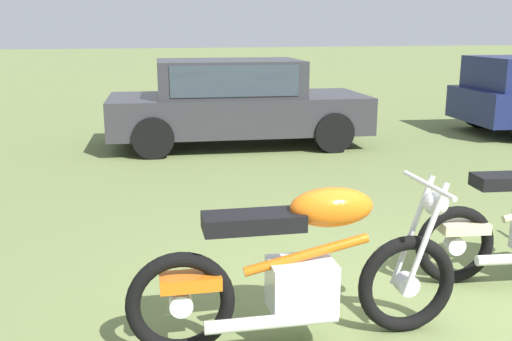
# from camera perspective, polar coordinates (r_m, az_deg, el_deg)

# --- Properties ---
(ground_plane) EXTENTS (120.00, 120.00, 0.00)m
(ground_plane) POSITION_cam_1_polar(r_m,az_deg,el_deg) (4.26, 17.60, -13.77)
(ground_plane) COLOR olive
(motorcycle_orange) EXTENTS (2.09, 0.64, 1.02)m
(motorcycle_orange) POSITION_cam_1_polar(r_m,az_deg,el_deg) (3.63, 4.56, -9.49)
(motorcycle_orange) COLOR black
(motorcycle_orange) RESTS_ON ground
(car_charcoal) EXTENTS (4.40, 2.24, 1.43)m
(car_charcoal) POSITION_cam_1_polar(r_m,az_deg,el_deg) (9.81, -2.15, 7.05)
(car_charcoal) COLOR #2D2D33
(car_charcoal) RESTS_ON ground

